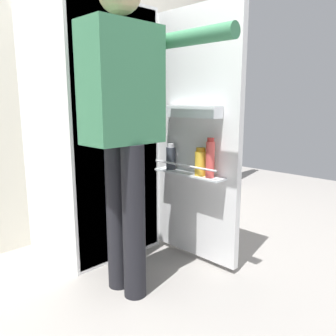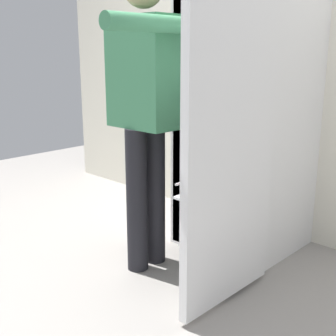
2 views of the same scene
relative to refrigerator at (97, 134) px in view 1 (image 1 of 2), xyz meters
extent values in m
plane|color=gray|center=(-0.02, -0.53, -0.82)|extent=(6.70, 6.70, 0.00)
cube|color=silver|center=(-0.02, 0.42, 0.53)|extent=(4.40, 0.10, 2.69)
cube|color=white|center=(-0.02, 0.05, 0.00)|extent=(0.68, 0.65, 1.63)
cube|color=white|center=(-0.02, -0.27, 0.00)|extent=(0.64, 0.01, 1.59)
cube|color=white|center=(-0.02, -0.23, -0.02)|extent=(0.60, 0.09, 0.01)
cube|color=white|center=(0.34, -0.60, 0.00)|extent=(0.05, 0.66, 1.57)
cube|color=white|center=(0.26, -0.60, -0.23)|extent=(0.10, 0.52, 0.01)
cylinder|color=silver|center=(0.22, -0.60, -0.17)|extent=(0.01, 0.50, 0.01)
cube|color=white|center=(0.26, -0.60, 0.16)|extent=(0.09, 0.44, 0.07)
cylinder|color=#333842|center=(0.27, -0.44, -0.15)|extent=(0.06, 0.06, 0.15)
cylinder|color=silver|center=(0.27, -0.44, -0.07)|extent=(0.04, 0.04, 0.02)
cylinder|color=#DB4C47|center=(0.26, -0.78, -0.12)|extent=(0.05, 0.05, 0.21)
cylinder|color=#B22D28|center=(0.26, -0.78, 0.00)|extent=(0.04, 0.04, 0.02)
cylinder|color=gold|center=(0.26, -0.70, -0.15)|extent=(0.07, 0.07, 0.15)
cylinder|color=#BC8419|center=(0.26, -0.70, -0.07)|extent=(0.06, 0.06, 0.02)
cylinder|color=black|center=(-0.24, -0.53, -0.40)|extent=(0.12, 0.12, 0.83)
cylinder|color=black|center=(-0.24, -0.68, -0.40)|extent=(0.12, 0.12, 0.83)
cube|color=#3D7F56|center=(-0.24, -0.60, 0.30)|extent=(0.40, 0.22, 0.59)
cylinder|color=#3D7F56|center=(-0.24, -0.41, 0.28)|extent=(0.08, 0.08, 0.55)
cylinder|color=#3D7F56|center=(0.03, -0.80, 0.54)|extent=(0.08, 0.55, 0.08)
camera|label=1|loc=(-1.33, -2.01, 0.23)|focal=36.76mm
camera|label=2|loc=(1.52, -2.26, 0.41)|focal=47.38mm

